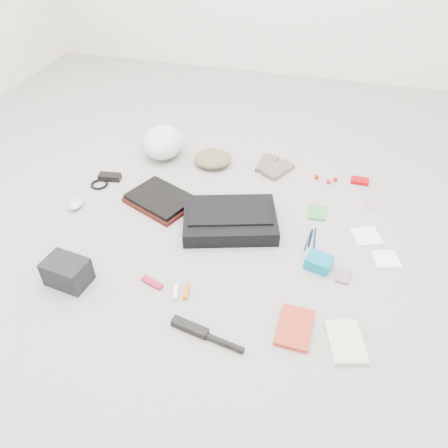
% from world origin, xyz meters
% --- Properties ---
extents(ground_plane, '(4.00, 4.00, 0.00)m').
position_xyz_m(ground_plane, '(0.00, 0.00, 0.00)').
color(ground_plane, gray).
extents(messenger_bag, '(0.51, 0.42, 0.07)m').
position_xyz_m(messenger_bag, '(0.02, 0.05, 0.04)').
color(messenger_bag, black).
rests_on(messenger_bag, ground_plane).
extents(bag_flap, '(0.42, 0.28, 0.01)m').
position_xyz_m(bag_flap, '(0.02, 0.05, 0.08)').
color(bag_flap, black).
rests_on(bag_flap, messenger_bag).
extents(laptop_sleeve, '(0.40, 0.35, 0.02)m').
position_xyz_m(laptop_sleeve, '(-0.37, 0.14, 0.01)').
color(laptop_sleeve, '#40110E').
rests_on(laptop_sleeve, ground_plane).
extents(laptop, '(0.37, 0.33, 0.02)m').
position_xyz_m(laptop, '(-0.37, 0.14, 0.03)').
color(laptop, black).
rests_on(laptop, laptop_sleeve).
extents(bike_helmet, '(0.27, 0.32, 0.17)m').
position_xyz_m(bike_helmet, '(-0.52, 0.58, 0.09)').
color(bike_helmet, white).
rests_on(bike_helmet, ground_plane).
extents(beanie, '(0.24, 0.23, 0.07)m').
position_xyz_m(beanie, '(-0.22, 0.56, 0.04)').
color(beanie, '#716647').
rests_on(beanie, ground_plane).
extents(mitten_left, '(0.11, 0.19, 0.03)m').
position_xyz_m(mitten_left, '(0.09, 0.62, 0.01)').
color(mitten_left, brown).
rests_on(mitten_left, ground_plane).
extents(mitten_right, '(0.17, 0.21, 0.03)m').
position_xyz_m(mitten_right, '(0.16, 0.57, 0.01)').
color(mitten_right, '#6B5A4E').
rests_on(mitten_right, ground_plane).
extents(power_brick, '(0.13, 0.07, 0.03)m').
position_xyz_m(power_brick, '(-0.72, 0.26, 0.02)').
color(power_brick, black).
rests_on(power_brick, ground_plane).
extents(cable_coil, '(0.12, 0.12, 0.01)m').
position_xyz_m(cable_coil, '(-0.75, 0.19, 0.01)').
color(cable_coil, black).
rests_on(cable_coil, ground_plane).
extents(mouse, '(0.06, 0.10, 0.04)m').
position_xyz_m(mouse, '(-0.77, -0.01, 0.02)').
color(mouse, silver).
rests_on(mouse, ground_plane).
extents(camera_bag, '(0.19, 0.14, 0.11)m').
position_xyz_m(camera_bag, '(-0.54, -0.47, 0.06)').
color(camera_bag, black).
rests_on(camera_bag, ground_plane).
extents(multitool, '(0.10, 0.06, 0.02)m').
position_xyz_m(multitool, '(-0.20, -0.39, 0.01)').
color(multitool, maroon).
rests_on(multitool, ground_plane).
extents(toiletry_tube_white, '(0.04, 0.08, 0.02)m').
position_xyz_m(toiletry_tube_white, '(-0.09, -0.42, 0.01)').
color(toiletry_tube_white, white).
rests_on(toiletry_tube_white, ground_plane).
extents(toiletry_tube_orange, '(0.04, 0.07, 0.02)m').
position_xyz_m(toiletry_tube_orange, '(-0.05, -0.40, 0.01)').
color(toiletry_tube_orange, orange).
rests_on(toiletry_tube_orange, ground_plane).
extents(u_lock, '(0.15, 0.06, 0.03)m').
position_xyz_m(u_lock, '(0.02, -0.57, 0.01)').
color(u_lock, black).
rests_on(u_lock, ground_plane).
extents(bike_pump, '(0.26, 0.07, 0.02)m').
position_xyz_m(bike_pump, '(0.11, -0.59, 0.01)').
color(bike_pump, black).
rests_on(bike_pump, ground_plane).
extents(book_red, '(0.13, 0.19, 0.02)m').
position_xyz_m(book_red, '(0.40, -0.46, 0.01)').
color(book_red, '#BF3822').
rests_on(book_red, ground_plane).
extents(book_white, '(0.17, 0.21, 0.02)m').
position_xyz_m(book_white, '(0.59, -0.48, 0.01)').
color(book_white, beige).
rests_on(book_white, ground_plane).
extents(notepad, '(0.09, 0.11, 0.01)m').
position_xyz_m(notepad, '(0.41, 0.25, 0.01)').
color(notepad, '#398A45').
rests_on(notepad, ground_plane).
extents(pen_blue, '(0.02, 0.15, 0.01)m').
position_xyz_m(pen_blue, '(0.39, 0.04, 0.00)').
color(pen_blue, navy).
rests_on(pen_blue, ground_plane).
extents(pen_black, '(0.01, 0.13, 0.01)m').
position_xyz_m(pen_black, '(0.40, 0.06, 0.00)').
color(pen_black, black).
rests_on(pen_black, ground_plane).
extents(pen_navy, '(0.02, 0.14, 0.01)m').
position_xyz_m(pen_navy, '(0.42, 0.06, 0.00)').
color(pen_navy, navy).
rests_on(pen_navy, ground_plane).
extents(accordion_wallet, '(0.12, 0.11, 0.05)m').
position_xyz_m(accordion_wallet, '(0.45, -0.11, 0.03)').
color(accordion_wallet, '#0187AF').
rests_on(accordion_wallet, ground_plane).
extents(card_deck, '(0.06, 0.08, 0.01)m').
position_xyz_m(card_deck, '(0.56, -0.15, 0.01)').
color(card_deck, gray).
rests_on(card_deck, ground_plane).
extents(napkin_top, '(0.16, 0.16, 0.01)m').
position_xyz_m(napkin_top, '(0.65, 0.14, 0.00)').
color(napkin_top, white).
rests_on(napkin_top, ground_plane).
extents(napkin_bottom, '(0.13, 0.13, 0.01)m').
position_xyz_m(napkin_bottom, '(0.74, 0.01, 0.00)').
color(napkin_bottom, white).
rests_on(napkin_bottom, ground_plane).
extents(lollipop_a, '(0.03, 0.03, 0.03)m').
position_xyz_m(lollipop_a, '(0.37, 0.56, 0.01)').
color(lollipop_a, '#C11000').
rests_on(lollipop_a, ground_plane).
extents(lollipop_b, '(0.03, 0.03, 0.02)m').
position_xyz_m(lollipop_b, '(0.44, 0.53, 0.01)').
color(lollipop_b, '#AD141A').
rests_on(lollipop_b, ground_plane).
extents(lollipop_c, '(0.03, 0.03, 0.02)m').
position_xyz_m(lollipop_c, '(0.47, 0.57, 0.01)').
color(lollipop_c, '#BD0C05').
rests_on(lollipop_c, ground_plane).
extents(altoids_tin, '(0.09, 0.06, 0.02)m').
position_xyz_m(altoids_tin, '(0.60, 0.59, 0.01)').
color(altoids_tin, '#A80308').
rests_on(altoids_tin, ground_plane).
extents(stamp_sheet, '(0.05, 0.06, 0.00)m').
position_xyz_m(stamp_sheet, '(0.66, 0.38, 0.00)').
color(stamp_sheet, '#A48198').
rests_on(stamp_sheet, ground_plane).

